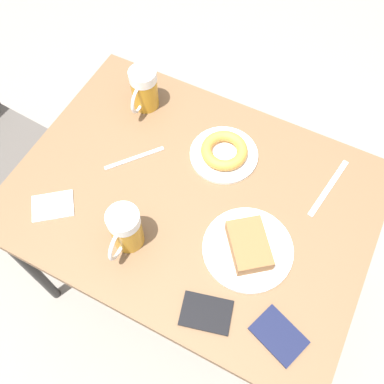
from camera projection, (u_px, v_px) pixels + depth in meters
The scene contains 11 objects.
ground_plane at pixel (192, 275), 1.86m from camera, with size 8.00×8.00×0.00m, color gray.
table at pixel (192, 205), 1.29m from camera, with size 0.76×1.03×0.72m.
plate_with_cake at pixel (248, 247), 1.14m from camera, with size 0.24×0.24×0.05m.
plate_with_donut at pixel (224, 152), 1.29m from camera, with size 0.21×0.21×0.04m.
beer_mug_left at pixel (144, 89), 1.34m from camera, with size 0.13×0.09×0.14m.
beer_mug_center at pixel (125, 229), 1.10m from camera, with size 0.13×0.09×0.14m.
napkin_folded at pixel (53, 206), 1.21m from camera, with size 0.14×0.14×0.00m.
fork at pixel (134, 158), 1.29m from camera, with size 0.15×0.13×0.00m.
knife at pixel (329, 188), 1.24m from camera, with size 0.23×0.05×0.00m.
passport_near_edge at pixel (206, 313), 1.07m from camera, with size 0.12×0.14×0.01m.
passport_far_edge at pixel (279, 335), 1.04m from camera, with size 0.13×0.15×0.01m.
Camera 1 is at (-0.53, -0.27, 1.80)m, focal length 40.00 mm.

